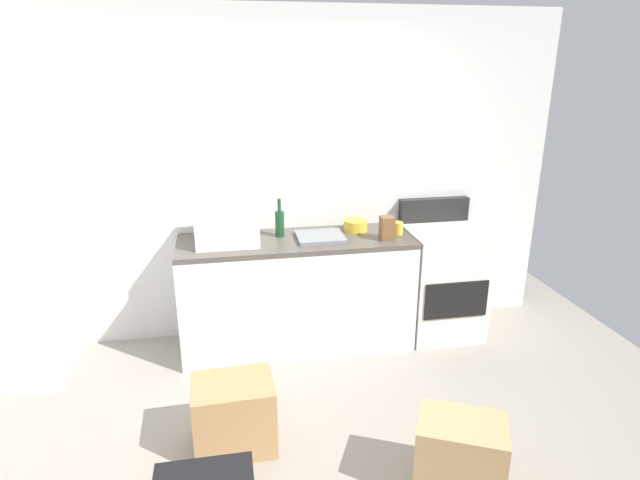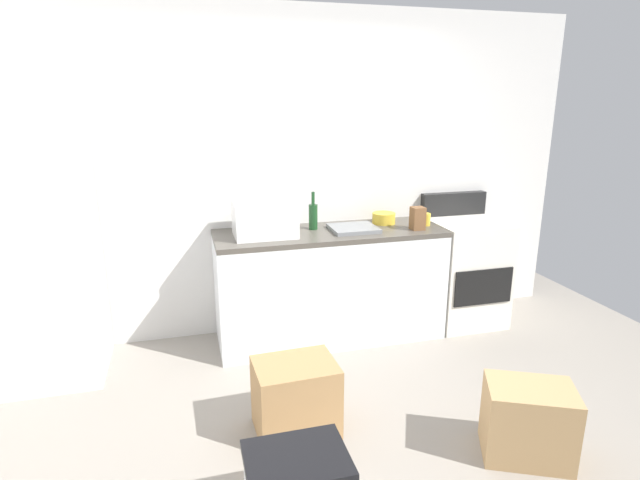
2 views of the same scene
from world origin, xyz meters
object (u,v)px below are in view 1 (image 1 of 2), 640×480
object	(u,v)px
refrigerator	(6,269)
cardboard_box_large	(234,414)
microwave	(227,226)
coffee_mug	(398,228)
wine_bottle	(280,223)
stove_oven	(441,279)
knife_block	(387,228)
mixing_bowl	(355,225)
cardboard_box_medium	(460,455)

from	to	relation	value
refrigerator	cardboard_box_large	world-z (taller)	refrigerator
refrigerator	microwave	xyz separation A→B (m)	(1.54, 0.04, 0.22)
coffee_mug	microwave	bearing A→B (deg)	179.13
wine_bottle	coffee_mug	xyz separation A→B (m)	(0.92, -0.12, -0.06)
microwave	refrigerator	bearing A→B (deg)	-178.55
stove_oven	coffee_mug	world-z (taller)	stove_oven
knife_block	mixing_bowl	world-z (taller)	knife_block
stove_oven	refrigerator	bearing A→B (deg)	-179.03
refrigerator	cardboard_box_medium	size ratio (longest dim) A/B	3.57
microwave	cardboard_box_large	world-z (taller)	microwave
refrigerator	wine_bottle	world-z (taller)	refrigerator
microwave	knife_block	bearing A→B (deg)	-5.98
wine_bottle	cardboard_box_large	distance (m)	1.52
microwave	mixing_bowl	size ratio (longest dim) A/B	2.42
microwave	cardboard_box_medium	bearing A→B (deg)	-55.75
mixing_bowl	stove_oven	bearing A→B (deg)	-9.09
refrigerator	microwave	size ratio (longest dim) A/B	3.56
cardboard_box_large	coffee_mug	bearing A→B (deg)	39.46
cardboard_box_large	cardboard_box_medium	distance (m)	1.30
refrigerator	cardboard_box_large	size ratio (longest dim) A/B	3.48
cardboard_box_medium	mixing_bowl	bearing A→B (deg)	94.07
cardboard_box_medium	knife_block	bearing A→B (deg)	88.12
stove_oven	wine_bottle	size ratio (longest dim) A/B	3.67
stove_oven	wine_bottle	world-z (taller)	wine_bottle
knife_block	mixing_bowl	size ratio (longest dim) A/B	0.95
stove_oven	cardboard_box_large	distance (m)	2.11
cardboard_box_large	mixing_bowl	bearing A→B (deg)	50.41
stove_oven	mixing_bowl	xyz separation A→B (m)	(-0.72, 0.12, 0.48)
knife_block	cardboard_box_medium	distance (m)	1.74
refrigerator	wine_bottle	bearing A→B (deg)	4.14
knife_block	cardboard_box_medium	bearing A→B (deg)	-91.88
mixing_bowl	cardboard_box_medium	world-z (taller)	mixing_bowl
knife_block	wine_bottle	bearing A→B (deg)	164.07
refrigerator	stove_oven	distance (m)	3.29
stove_oven	cardboard_box_medium	distance (m)	1.82
wine_bottle	knife_block	xyz separation A→B (m)	(0.79, -0.23, -0.02)
refrigerator	knife_block	xyz separation A→B (m)	(2.73, -0.09, 0.17)
stove_oven	cardboard_box_large	size ratio (longest dim) A/B	2.34
coffee_mug	knife_block	bearing A→B (deg)	-139.72
refrigerator	coffee_mug	size ratio (longest dim) A/B	16.36
refrigerator	cardboard_box_medium	world-z (taller)	refrigerator
refrigerator	knife_block	bearing A→B (deg)	-1.81
wine_bottle	cardboard_box_large	size ratio (longest dim) A/B	0.64
stove_oven	knife_block	size ratio (longest dim) A/B	6.11
stove_oven	knife_block	distance (m)	0.76
stove_oven	mixing_bowl	bearing A→B (deg)	170.91
refrigerator	coffee_mug	distance (m)	2.86
wine_bottle	cardboard_box_large	xyz separation A→B (m)	(-0.43, -1.23, -0.79)
refrigerator	cardboard_box_large	bearing A→B (deg)	-35.79
microwave	cardboard_box_medium	size ratio (longest dim) A/B	1.00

